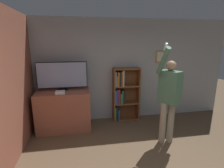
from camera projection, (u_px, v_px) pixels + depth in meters
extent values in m
cube|color=#9EA3A8|center=(116.00, 71.00, 4.70)|extent=(6.25, 0.06, 2.70)
cube|color=#AD8942|center=(160.00, 57.00, 4.78)|extent=(0.24, 0.02, 0.32)
cube|color=beige|center=(160.00, 57.00, 4.76)|extent=(0.19, 0.01, 0.25)
cube|color=#93513D|center=(9.00, 87.00, 2.97)|extent=(0.06, 4.42, 2.70)
cube|color=#93513D|center=(64.00, 110.00, 4.25)|extent=(1.25, 0.68, 0.96)
cylinder|color=black|center=(63.00, 90.00, 4.24)|extent=(0.22, 0.22, 0.03)
cylinder|color=black|center=(63.00, 88.00, 4.23)|extent=(0.06, 0.06, 0.05)
cube|color=black|center=(62.00, 75.00, 4.16)|extent=(1.18, 0.04, 0.63)
cube|color=#8C9EC6|center=(62.00, 75.00, 4.14)|extent=(1.14, 0.01, 0.59)
cube|color=white|center=(60.00, 92.00, 3.95)|extent=(0.21, 0.16, 0.06)
cube|color=brown|center=(114.00, 95.00, 4.65)|extent=(0.04, 0.28, 1.44)
cube|color=brown|center=(138.00, 94.00, 4.76)|extent=(0.04, 0.28, 1.44)
cube|color=brown|center=(125.00, 93.00, 4.84)|extent=(0.71, 0.01, 1.44)
cube|color=brown|center=(126.00, 119.00, 4.87)|extent=(0.64, 0.28, 0.04)
cube|color=brown|center=(126.00, 103.00, 4.77)|extent=(0.64, 0.28, 0.04)
cube|color=brown|center=(126.00, 86.00, 4.65)|extent=(0.64, 0.28, 0.04)
cube|color=brown|center=(127.00, 69.00, 4.54)|extent=(0.64, 0.28, 0.04)
cube|color=#338447|center=(115.00, 113.00, 4.76)|extent=(0.03, 0.23, 0.38)
cube|color=#232328|center=(117.00, 113.00, 4.77)|extent=(0.03, 0.25, 0.40)
cube|color=#2D569E|center=(118.00, 114.00, 4.77)|extent=(0.03, 0.22, 0.32)
cube|color=#2D569E|center=(115.00, 97.00, 4.63)|extent=(0.04, 0.20, 0.37)
cube|color=#7A3889|center=(117.00, 96.00, 4.64)|extent=(0.03, 0.20, 0.39)
cube|color=red|center=(119.00, 96.00, 4.66)|extent=(0.03, 0.24, 0.40)
cube|color=#338447|center=(121.00, 98.00, 4.68)|extent=(0.03, 0.23, 0.28)
cube|color=#338447|center=(122.00, 96.00, 4.69)|extent=(0.03, 0.26, 0.36)
cube|color=#232328|center=(124.00, 96.00, 4.68)|extent=(0.04, 0.23, 0.36)
cube|color=#5B8E99|center=(115.00, 79.00, 4.53)|extent=(0.03, 0.23, 0.38)
cube|color=orange|center=(117.00, 81.00, 4.55)|extent=(0.02, 0.24, 0.27)
cube|color=orange|center=(118.00, 79.00, 4.55)|extent=(0.03, 0.25, 0.38)
cube|color=#232328|center=(119.00, 79.00, 4.54)|extent=(0.04, 0.20, 0.36)
cube|color=orange|center=(121.00, 79.00, 4.56)|extent=(0.02, 0.23, 0.37)
cube|color=beige|center=(123.00, 78.00, 4.57)|extent=(0.03, 0.25, 0.41)
cylinder|color=gray|center=(163.00, 123.00, 3.66)|extent=(0.13, 0.13, 0.89)
cylinder|color=gray|center=(171.00, 122.00, 3.69)|extent=(0.13, 0.13, 0.89)
cube|color=#477056|center=(170.00, 87.00, 3.49)|extent=(0.38, 0.47, 0.67)
sphere|color=#9E7556|center=(171.00, 66.00, 3.39)|extent=(0.20, 0.20, 0.20)
cylinder|color=#477056|center=(180.00, 87.00, 3.54)|extent=(0.09, 0.09, 0.61)
cylinder|color=#477056|center=(163.00, 61.00, 3.21)|extent=(0.09, 0.43, 0.55)
cube|color=white|center=(166.00, 47.00, 3.09)|extent=(0.04, 0.09, 0.14)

